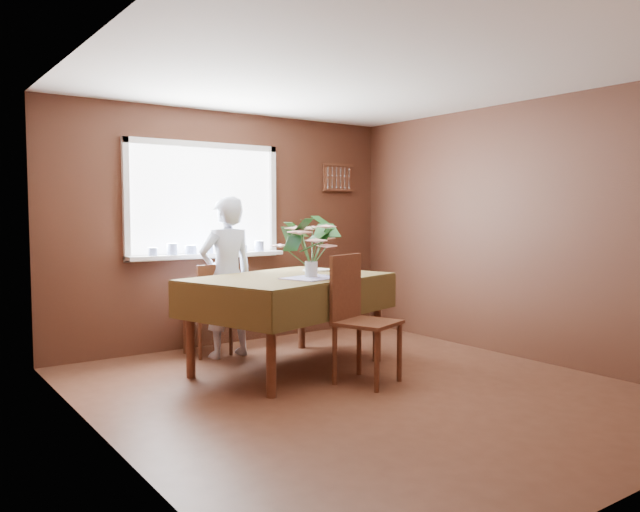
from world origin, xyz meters
TOP-DOWN VIEW (x-y plane):
  - floor at (0.00, 0.00)m, footprint 4.50×4.50m
  - ceiling at (0.00, 0.00)m, footprint 4.50×4.50m
  - wall_back at (0.00, 2.25)m, footprint 4.00×0.00m
  - wall_left at (-2.00, 0.00)m, footprint 0.00×4.50m
  - wall_right at (2.00, 0.00)m, footprint 0.00×4.50m
  - window_assembly at (-0.30, 2.19)m, footprint 1.72×0.20m
  - spoon_rack at (1.45, 2.22)m, footprint 0.44×0.05m
  - dining_table at (-0.10, 0.90)m, footprint 2.02×1.65m
  - chair_far at (-0.44, 1.79)m, footprint 0.41×0.41m
  - chair_near at (0.15, 0.21)m, footprint 0.59×0.59m
  - seated_woman at (-0.33, 1.67)m, footprint 0.59×0.40m
  - flower_bouquet at (0.00, 0.69)m, footprint 0.58×0.58m
  - side_plate at (0.41, 1.19)m, footprint 0.27×0.27m
  - table_knife at (0.14, 0.71)m, footprint 0.12×0.19m

SIDE VIEW (x-z plane):
  - floor at x=0.00m, z-range 0.00..0.00m
  - chair_far at x=-0.44m, z-range 0.04..0.96m
  - chair_near at x=0.15m, z-range 0.04..1.11m
  - dining_table at x=-0.10m, z-range 0.32..1.18m
  - seated_woman at x=-0.33m, z-range 0.00..1.59m
  - side_plate at x=0.41m, z-range 0.85..0.87m
  - table_knife at x=0.14m, z-range 0.86..0.86m
  - flower_bouquet at x=0.00m, z-range 0.93..1.42m
  - wall_back at x=0.00m, z-range -0.75..3.25m
  - wall_left at x=-2.00m, z-range -1.00..3.50m
  - wall_right at x=2.00m, z-range -1.00..3.50m
  - window_assembly at x=-0.30m, z-range 0.73..1.95m
  - spoon_rack at x=1.45m, z-range 1.69..2.02m
  - ceiling at x=0.00m, z-range 2.50..2.50m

